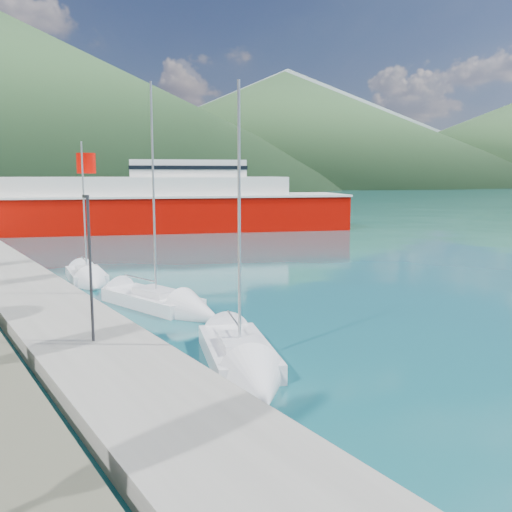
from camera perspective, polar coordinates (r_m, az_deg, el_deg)
quay at (r=37.86m, az=-21.79°, el=-3.50°), size 5.00×88.00×0.80m
hills_far at (r=651.64m, az=-19.11°, el=13.91°), size 1480.00×900.00×180.00m
hills_near at (r=401.71m, az=-16.28°, el=13.82°), size 1010.00×520.00×115.00m
lamp_posts at (r=26.07m, az=-17.44°, el=-0.14°), size 0.15×46.14×6.06m
sailboat_near at (r=22.00m, az=-0.81°, el=-11.36°), size 5.32×8.88×12.25m
sailboat_mid at (r=32.23m, az=-8.00°, el=-5.09°), size 4.61×9.86×13.74m
sailboat_far at (r=41.63m, az=-16.27°, el=-2.35°), size 3.39×7.67×10.89m
ferry at (r=79.40m, az=-10.79°, el=4.92°), size 55.94×30.03×10.98m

